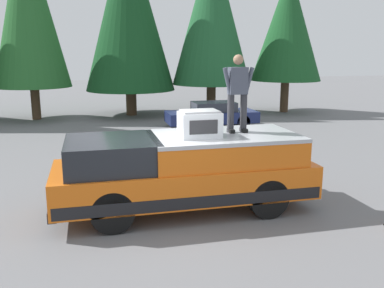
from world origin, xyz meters
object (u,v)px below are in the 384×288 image
(pickup_truck, at_px, (184,171))
(person_on_truck_bed, at_px, (238,91))
(compressor_unit, at_px, (200,124))
(parked_car_navy, at_px, (212,115))

(pickup_truck, relative_size, person_on_truck_bed, 3.28)
(pickup_truck, height_order, compressor_unit, compressor_unit)
(parked_car_navy, bearing_deg, person_on_truck_bed, 166.68)
(pickup_truck, bearing_deg, compressor_unit, -118.87)
(compressor_unit, bearing_deg, person_on_truck_bed, -71.30)
(pickup_truck, distance_m, person_on_truck_bed, 2.09)
(compressor_unit, relative_size, person_on_truck_bed, 0.50)
(pickup_truck, distance_m, compressor_unit, 1.11)
(compressor_unit, distance_m, parked_car_navy, 10.46)
(compressor_unit, bearing_deg, pickup_truck, 61.13)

